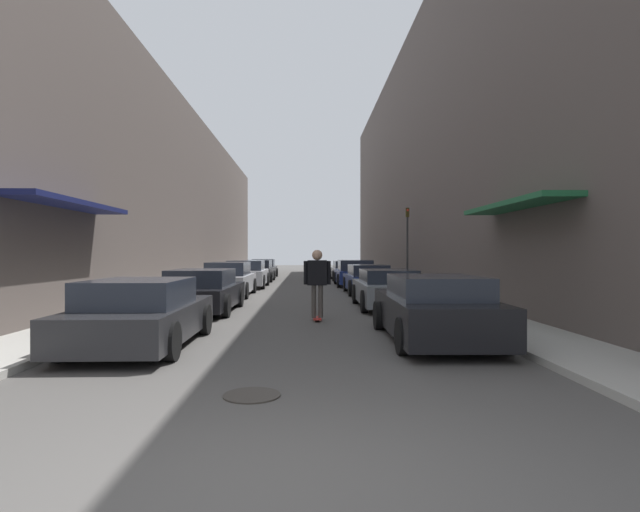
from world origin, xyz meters
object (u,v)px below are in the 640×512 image
Objects in this scene: parked_car_left_0 at (142,314)px; parked_car_right_1 at (387,289)px; parked_car_left_1 at (203,291)px; parked_car_left_5 at (264,269)px; parked_car_right_0 at (434,309)px; parked_car_right_2 at (368,280)px; skateboarder at (317,277)px; parked_car_right_4 at (347,271)px; manhole_cover at (252,395)px; traffic_light at (407,239)px; parked_car_left_3 at (247,274)px; parked_car_left_2 at (229,280)px; parked_car_right_3 at (355,273)px; parked_car_left_4 at (258,271)px.

parked_car_left_0 is 8.54m from parked_car_right_1.
parked_car_left_5 is (-0.02, 21.20, 0.02)m from parked_car_left_1.
parked_car_right_0 is 11.52m from parked_car_right_2.
skateboarder is at bearing -105.42° from parked_car_right_2.
parked_car_left_0 reaches higher than parked_car_right_4.
manhole_cover is (2.41, -8.75, -0.60)m from parked_car_left_1.
manhole_cover is at bearing -107.16° from traffic_light.
parked_car_left_0 is 0.95× the size of parked_car_right_4.
parked_car_left_3 is 1.04× the size of parked_car_left_5.
parked_car_right_2 is at bearing -130.39° from traffic_light.
parked_car_left_2 is 6.58× the size of manhole_cover.
skateboarder is at bearing -99.48° from parked_car_right_3.
parked_car_left_4 is 16.30m from parked_car_right_1.
parked_car_right_0 is (5.61, -4.99, 0.02)m from parked_car_left_1.
skateboarder is at bearing -30.39° from parked_car_left_1.
parked_car_right_4 is 8.75m from traffic_light.
parked_car_right_3 reaches higher than parked_car_right_1.
parked_car_right_3 reaches higher than parked_car_left_5.
manhole_cover is 0.18× the size of traffic_light.
parked_car_left_1 is 6.40× the size of manhole_cover.
parked_car_right_0 is at bearing -70.29° from parked_car_left_3.
parked_car_right_0 is at bearing -99.37° from traffic_light.
manhole_cover is (-0.94, -6.78, -1.12)m from skateboarder.
parked_car_left_2 is at bearing -170.09° from parked_car_right_2.
parked_car_left_3 is at bearing 109.71° from parked_car_right_0.
parked_car_left_3 is at bearing 120.01° from parked_car_right_1.
parked_car_right_3 reaches higher than parked_car_right_0.
parked_car_left_4 is 21.95m from parked_car_right_0.
parked_car_left_2 is 1.05× the size of parked_car_right_1.
parked_car_left_0 is at bearing -174.76° from parked_car_right_0.
parked_car_left_5 is at bearing 90.14° from parked_car_left_3.
parked_car_left_1 is 12.29m from traffic_light.
traffic_light reaches higher than parked_car_left_2.
manhole_cover is (2.40, -3.25, -0.60)m from parked_car_left_0.
parked_car_left_3 reaches higher than parked_car_right_2.
parked_car_left_3 is at bearing 143.93° from parked_car_right_2.
parked_car_left_4 is at bearing 89.89° from parked_car_left_1.
traffic_light is (7.92, -7.06, 1.82)m from parked_car_left_4.
parked_car_right_3 is (0.01, 10.79, 0.06)m from parked_car_right_1.
parked_car_left_5 is 0.93× the size of parked_car_right_0.
parked_car_left_3 reaches higher than parked_car_left_5.
parked_car_left_4 is 1.06× the size of traffic_light.
parked_car_right_1 is at bearing -90.19° from parked_car_right_4.
parked_car_left_3 reaches higher than parked_car_right_1.
parked_car_left_3 is 13.09m from skateboarder.
parked_car_right_1 is at bearing -59.99° from parked_car_left_3.
skateboarder is (-2.34, -8.50, 0.52)m from parked_car_right_2.
parked_car_right_2 is at bearing 64.73° from parked_car_left_0.
parked_car_left_0 is 0.92× the size of parked_car_right_0.
traffic_light reaches higher than parked_car_left_4.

